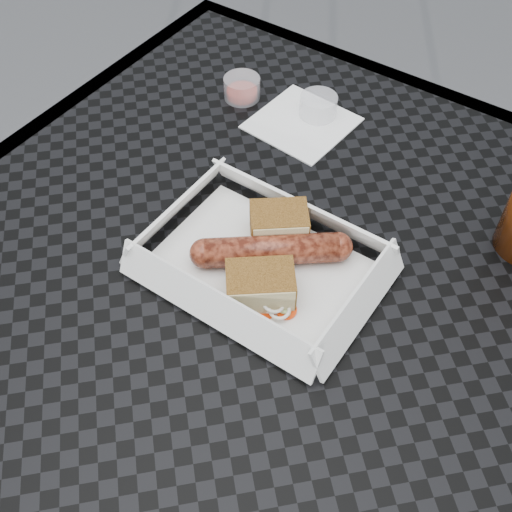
{
  "coord_description": "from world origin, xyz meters",
  "views": [
    {
      "loc": [
        0.24,
        -0.38,
        1.29
      ],
      "look_at": [
        -0.01,
        -0.03,
        0.78
      ],
      "focal_mm": 45.0,
      "sensor_mm": 36.0,
      "label": 1
    }
  ],
  "objects": [
    {
      "name": "ground",
      "position": [
        0.0,
        0.0,
        0.0
      ],
      "size": [
        60.0,
        60.0,
        0.0
      ],
      "primitive_type": "plane",
      "color": "#505052",
      "rests_on": "ground"
    },
    {
      "name": "patio_table",
      "position": [
        0.0,
        0.0,
        0.67
      ],
      "size": [
        0.8,
        0.8,
        0.74
      ],
      "color": "black",
      "rests_on": "ground"
    },
    {
      "name": "food_tray",
      "position": [
        -0.01,
        -0.02,
        0.75
      ],
      "size": [
        0.22,
        0.15,
        0.0
      ],
      "primitive_type": "cube",
      "color": "white",
      "rests_on": "patio_table"
    },
    {
      "name": "bratwurst",
      "position": [
        -0.0,
        -0.0,
        0.77
      ],
      "size": [
        0.15,
        0.12,
        0.03
      ],
      "rotation": [
        0.0,
        0.0,
        0.67
      ],
      "color": "brown",
      "rests_on": "food_tray"
    },
    {
      "name": "bread_near",
      "position": [
        -0.01,
        0.03,
        0.77
      ],
      "size": [
        0.08,
        0.07,
        0.04
      ],
      "primitive_type": "cube",
      "rotation": [
        0.0,
        0.0,
        0.67
      ],
      "color": "brown",
      "rests_on": "food_tray"
    },
    {
      "name": "bread_far",
      "position": [
        0.02,
        -0.05,
        0.77
      ],
      "size": [
        0.08,
        0.08,
        0.04
      ],
      "primitive_type": "cube",
      "rotation": [
        0.0,
        0.0,
        0.67
      ],
      "color": "brown",
      "rests_on": "food_tray"
    },
    {
      "name": "veg_garnish",
      "position": [
        0.04,
        -0.05,
        0.75
      ],
      "size": [
        0.03,
        0.03,
        0.0
      ],
      "color": "#EC390A",
      "rests_on": "food_tray"
    },
    {
      "name": "napkin",
      "position": [
        -0.1,
        0.22,
        0.75
      ],
      "size": [
        0.13,
        0.13,
        0.0
      ],
      "primitive_type": "cube",
      "rotation": [
        0.0,
        0.0,
        -0.08
      ],
      "color": "white",
      "rests_on": "patio_table"
    },
    {
      "name": "condiment_cup_sauce",
      "position": [
        -0.2,
        0.22,
        0.76
      ],
      "size": [
        0.05,
        0.05,
        0.03
      ],
      "primitive_type": "cylinder",
      "color": "maroon",
      "rests_on": "patio_table"
    },
    {
      "name": "condiment_cup_empty",
      "position": [
        -0.09,
        0.24,
        0.76
      ],
      "size": [
        0.05,
        0.05,
        0.03
      ],
      "primitive_type": "cylinder",
      "color": "silver",
      "rests_on": "patio_table"
    }
  ]
}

